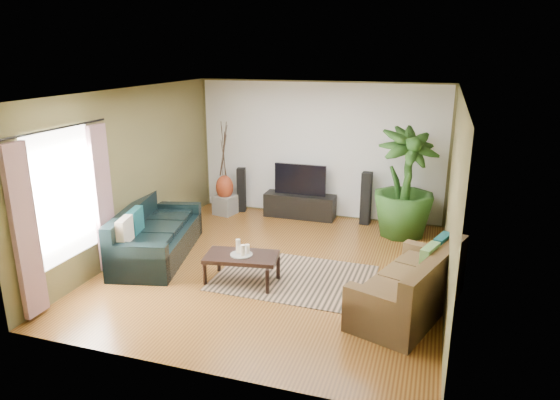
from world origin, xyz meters
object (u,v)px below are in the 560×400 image
at_px(speaker_left, 241,190).
at_px(vase, 225,187).
at_px(tv_stand, 300,206).
at_px(potted_plant, 405,183).
at_px(television, 300,180).
at_px(side_table, 159,232).
at_px(coffee_table, 242,268).
at_px(speaker_right, 366,198).
at_px(sofa_right, 409,281).
at_px(sofa_left, 157,231).
at_px(pedestal, 225,205).

bearing_deg(speaker_left, vase, -143.80).
height_order(tv_stand, potted_plant, potted_plant).
bearing_deg(tv_stand, television, 0.00).
bearing_deg(television, side_table, -131.33).
bearing_deg(coffee_table, tv_stand, 81.13).
distance_m(speaker_left, speaker_right, 2.60).
relative_size(sofa_right, tv_stand, 1.34).
xyz_separation_m(sofa_right, vase, (-3.88, 2.95, 0.15)).
xyz_separation_m(television, side_table, (-1.93, -2.20, -0.55)).
height_order(sofa_right, speaker_right, speaker_right).
distance_m(sofa_left, speaker_right, 4.00).
distance_m(speaker_left, pedestal, 0.47).
relative_size(sofa_right, television, 1.82).
bearing_deg(vase, speaker_right, 5.74).
height_order(sofa_right, television, television).
xyz_separation_m(speaker_left, side_table, (-0.66, -2.20, -0.22)).
distance_m(tv_stand, vase, 1.58).
relative_size(tv_stand, speaker_left, 1.55).
relative_size(sofa_left, pedestal, 5.61).
distance_m(tv_stand, potted_plant, 2.23).
xyz_separation_m(potted_plant, vase, (-3.58, 0.14, -0.41)).
distance_m(sofa_right, speaker_right, 3.40).
bearing_deg(tv_stand, pedestal, -169.73).
distance_m(tv_stand, pedestal, 1.55).
relative_size(coffee_table, side_table, 2.19).
relative_size(tv_stand, vase, 2.85).
distance_m(coffee_table, speaker_right, 3.41).
height_order(pedestal, side_table, side_table).
distance_m(television, pedestal, 1.66).
relative_size(potted_plant, pedestal, 5.01).
bearing_deg(coffee_table, vase, 109.39).
bearing_deg(speaker_right, side_table, -142.86).
distance_m(coffee_table, pedestal, 3.21).
bearing_deg(tv_stand, speaker_left, 179.61).
height_order(speaker_left, vase, speaker_left).
bearing_deg(coffee_table, speaker_left, 103.29).
height_order(tv_stand, television, television).
bearing_deg(speaker_left, sofa_left, -111.27).
relative_size(sofa_left, television, 2.10).
distance_m(coffee_table, vase, 3.23).
bearing_deg(sofa_right, vase, -108.18).
xyz_separation_m(vase, side_table, (-0.41, -1.91, -0.33)).
bearing_deg(sofa_left, pedestal, -17.15).
xyz_separation_m(sofa_right, side_table, (-4.29, 1.04, -0.19)).
bearing_deg(tv_stand, side_table, -131.72).
bearing_deg(sofa_right, sofa_left, -79.41).
bearing_deg(vase, speaker_left, 48.60).
bearing_deg(sofa_left, television, -45.83).
xyz_separation_m(television, pedestal, (-1.52, -0.29, -0.59)).
bearing_deg(coffee_table, potted_plant, 43.87).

